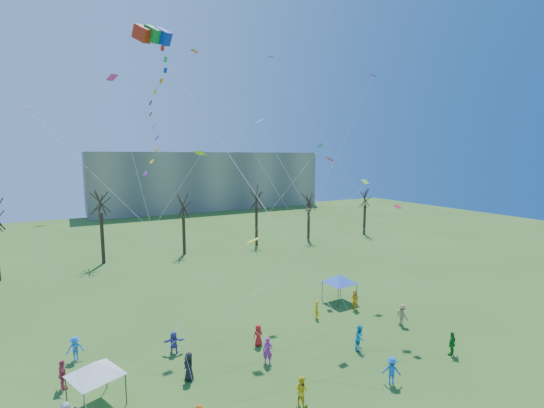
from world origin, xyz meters
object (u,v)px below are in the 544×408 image
distant_building (208,180)px  canopy_tent_white (95,368)px  big_box_kite (161,113)px  canopy_tent_blue (340,279)px

distant_building → canopy_tent_white: 82.73m
distant_building → big_box_kite: 81.99m
big_box_kite → canopy_tent_blue: (17.76, 6.30, -14.12)m
canopy_tent_white → distant_building: bearing=66.6°
canopy_tent_white → canopy_tent_blue: canopy_tent_blue is taller
distant_building → canopy_tent_blue: 71.02m
distant_building → canopy_tent_blue: distant_building is taller
big_box_kite → canopy_tent_white: bearing=172.9°
big_box_kite → canopy_tent_blue: big_box_kite is taller
canopy_tent_white → canopy_tent_blue: 22.57m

